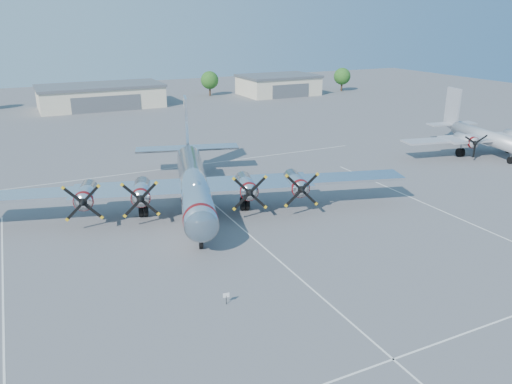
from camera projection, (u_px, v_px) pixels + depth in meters
name	position (u px, v px, depth m)	size (l,w,h in m)	color
ground	(246.00, 232.00, 49.97)	(260.00, 260.00, 0.00)	#505052
parking_lines	(253.00, 238.00, 48.48)	(60.00, 50.08, 0.01)	silver
hangar_center	(101.00, 96.00, 118.60)	(28.60, 14.60, 5.40)	beige
hangar_east	(278.00, 85.00, 138.46)	(20.60, 14.60, 5.40)	beige
tree_east	(210.00, 80.00, 135.64)	(4.80, 4.80, 6.64)	#382619
tree_far_east	(342.00, 76.00, 144.58)	(4.80, 4.80, 6.64)	#382619
main_bomber_b29	(194.00, 207.00, 56.64)	(46.90, 32.08, 10.37)	white
twin_engine_east	(480.00, 153.00, 79.29)	(28.79, 20.70, 9.13)	#A9A9AE
info_placard	(226.00, 296.00, 37.13)	(0.49, 0.11, 0.94)	black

